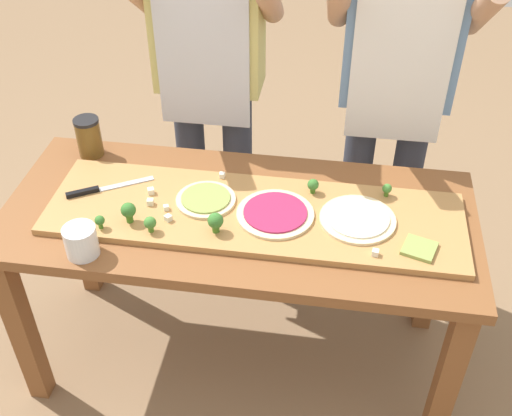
{
  "coord_description": "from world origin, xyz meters",
  "views": [
    {
      "loc": [
        0.3,
        -1.58,
        2.06
      ],
      "look_at": [
        0.06,
        -0.03,
        0.79
      ],
      "focal_mm": 44.16,
      "sensor_mm": 36.0,
      "label": 1
    }
  ],
  "objects_px": {
    "broccoli_floret_back_left": "(313,185)",
    "broccoli_floret_front_mid": "(128,211)",
    "cook_right": "(397,75)",
    "cheese_crumble_e": "(375,253)",
    "cook_left": "(209,63)",
    "pizza_whole_beet_magenta": "(275,213)",
    "cheese_crumble_c": "(168,218)",
    "broccoli_floret_center_left": "(150,223)",
    "broccoli_floret_back_mid": "(216,221)",
    "broccoli_floret_front_left": "(387,189)",
    "sauce_jar": "(89,137)",
    "cheese_crumble_a": "(222,175)",
    "pizza_whole_white_garlic": "(358,219)",
    "cheese_crumble_d": "(150,202)",
    "pizza_whole_pesto_green": "(206,199)",
    "broccoli_floret_center_right": "(100,221)",
    "prep_table": "(239,237)",
    "cheese_crumble_f": "(151,191)",
    "chefs_knife": "(98,189)",
    "pizza_slice_far_left": "(419,248)",
    "cheese_crumble_b": "(166,208)",
    "flour_cup": "(81,243)"
  },
  "relations": [
    {
      "from": "pizza_whole_pesto_green",
      "to": "chefs_knife",
      "type": "bearing_deg",
      "value": -179.98
    },
    {
      "from": "pizza_whole_pesto_green",
      "to": "cook_left",
      "type": "relative_size",
      "value": 0.12
    },
    {
      "from": "pizza_slice_far_left",
      "to": "broccoli_floret_center_right",
      "type": "relative_size",
      "value": 2.04
    },
    {
      "from": "broccoli_floret_center_left",
      "to": "pizza_whole_beet_magenta",
      "type": "bearing_deg",
      "value": 20.02
    },
    {
      "from": "chefs_knife",
      "to": "broccoli_floret_back_mid",
      "type": "relative_size",
      "value": 3.87
    },
    {
      "from": "cheese_crumble_f",
      "to": "cheese_crumble_b",
      "type": "bearing_deg",
      "value": -46.14
    },
    {
      "from": "pizza_whole_white_garlic",
      "to": "cook_left",
      "type": "distance_m",
      "value": 0.85
    },
    {
      "from": "broccoli_floret_center_right",
      "to": "cheese_crumble_c",
      "type": "bearing_deg",
      "value": 18.47
    },
    {
      "from": "flour_cup",
      "to": "cheese_crumble_f",
      "type": "bearing_deg",
      "value": 66.14
    },
    {
      "from": "broccoli_floret_center_right",
      "to": "pizza_whole_beet_magenta",
      "type": "bearing_deg",
      "value": 15.09
    },
    {
      "from": "cheese_crumble_b",
      "to": "cheese_crumble_e",
      "type": "bearing_deg",
      "value": -9.72
    },
    {
      "from": "prep_table",
      "to": "pizza_whole_white_garlic",
      "type": "xyz_separation_m",
      "value": [
        0.39,
        -0.01,
        0.14
      ]
    },
    {
      "from": "cheese_crumble_d",
      "to": "cook_right",
      "type": "bearing_deg",
      "value": 37.0
    },
    {
      "from": "cheese_crumble_b",
      "to": "prep_table",
      "type": "bearing_deg",
      "value": 12.92
    },
    {
      "from": "prep_table",
      "to": "pizza_whole_pesto_green",
      "type": "bearing_deg",
      "value": 174.03
    },
    {
      "from": "pizza_whole_white_garlic",
      "to": "prep_table",
      "type": "bearing_deg",
      "value": 177.86
    },
    {
      "from": "prep_table",
      "to": "chefs_knife",
      "type": "bearing_deg",
      "value": 178.64
    },
    {
      "from": "pizza_whole_white_garlic",
      "to": "cheese_crumble_b",
      "type": "relative_size",
      "value": 14.91
    },
    {
      "from": "broccoli_floret_back_left",
      "to": "broccoli_floret_back_mid",
      "type": "relative_size",
      "value": 0.76
    },
    {
      "from": "broccoli_floret_front_left",
      "to": "pizza_whole_pesto_green",
      "type": "bearing_deg",
      "value": -168.67
    },
    {
      "from": "pizza_whole_beet_magenta",
      "to": "cheese_crumble_c",
      "type": "relative_size",
      "value": 12.67
    },
    {
      "from": "broccoli_floret_front_mid",
      "to": "cook_right",
      "type": "distance_m",
      "value": 1.08
    },
    {
      "from": "cheese_crumble_b",
      "to": "pizza_whole_white_garlic",
      "type": "bearing_deg",
      "value": 3.51
    },
    {
      "from": "chefs_knife",
      "to": "cheese_crumble_e",
      "type": "relative_size",
      "value": 13.86
    },
    {
      "from": "pizza_slice_far_left",
      "to": "broccoli_floret_back_mid",
      "type": "height_order",
      "value": "broccoli_floret_back_mid"
    },
    {
      "from": "broccoli_floret_back_left",
      "to": "cook_right",
      "type": "distance_m",
      "value": 0.55
    },
    {
      "from": "chefs_knife",
      "to": "pizza_slice_far_left",
      "type": "height_order",
      "value": "chefs_knife"
    },
    {
      "from": "broccoli_floret_front_mid",
      "to": "cook_left",
      "type": "bearing_deg",
      "value": 79.76
    },
    {
      "from": "prep_table",
      "to": "cheese_crumble_f",
      "type": "relative_size",
      "value": 76.68
    },
    {
      "from": "pizza_whole_beet_magenta",
      "to": "cheese_crumble_a",
      "type": "height_order",
      "value": "cheese_crumble_a"
    },
    {
      "from": "pizza_whole_white_garlic",
      "to": "cheese_crumble_c",
      "type": "relative_size",
      "value": 12.31
    },
    {
      "from": "broccoli_floret_back_left",
      "to": "broccoli_floret_back_mid",
      "type": "distance_m",
      "value": 0.37
    },
    {
      "from": "cook_right",
      "to": "cheese_crumble_e",
      "type": "bearing_deg",
      "value": -93.8
    },
    {
      "from": "pizza_whole_pesto_green",
      "to": "broccoli_floret_front_left",
      "type": "bearing_deg",
      "value": 11.33
    },
    {
      "from": "pizza_whole_pesto_green",
      "to": "broccoli_floret_center_right",
      "type": "xyz_separation_m",
      "value": [
        -0.3,
        -0.18,
        0.02
      ]
    },
    {
      "from": "chefs_knife",
      "to": "pizza_whole_pesto_green",
      "type": "xyz_separation_m",
      "value": [
        0.37,
        0.0,
        0.0
      ]
    },
    {
      "from": "pizza_whole_beet_magenta",
      "to": "pizza_whole_pesto_green",
      "type": "height_order",
      "value": "same"
    },
    {
      "from": "pizza_slice_far_left",
      "to": "broccoli_floret_front_mid",
      "type": "xyz_separation_m",
      "value": [
        -0.9,
        -0.0,
        0.04
      ]
    },
    {
      "from": "broccoli_floret_back_mid",
      "to": "flour_cup",
      "type": "relative_size",
      "value": 0.69
    },
    {
      "from": "prep_table",
      "to": "broccoli_floret_front_mid",
      "type": "relative_size",
      "value": 21.93
    },
    {
      "from": "chefs_knife",
      "to": "flour_cup",
      "type": "relative_size",
      "value": 2.66
    },
    {
      "from": "cheese_crumble_e",
      "to": "broccoli_floret_front_left",
      "type": "bearing_deg",
      "value": 83.35
    },
    {
      "from": "sauce_jar",
      "to": "cheese_crumble_a",
      "type": "bearing_deg",
      "value": -11.08
    },
    {
      "from": "cheese_crumble_b",
      "to": "cheese_crumble_f",
      "type": "relative_size",
      "value": 0.8
    },
    {
      "from": "cheese_crumble_e",
      "to": "cook_left",
      "type": "height_order",
      "value": "cook_left"
    },
    {
      "from": "cheese_crumble_a",
      "to": "cheese_crumble_d",
      "type": "distance_m",
      "value": 0.28
    },
    {
      "from": "broccoli_floret_back_left",
      "to": "broccoli_floret_front_mid",
      "type": "xyz_separation_m",
      "value": [
        -0.56,
        -0.24,
        0.01
      ]
    },
    {
      "from": "flour_cup",
      "to": "pizza_whole_beet_magenta",
      "type": "bearing_deg",
      "value": 23.52
    },
    {
      "from": "cook_left",
      "to": "broccoli_floret_back_left",
      "type": "bearing_deg",
      "value": -45.27
    },
    {
      "from": "broccoli_floret_back_mid",
      "to": "broccoli_floret_front_left",
      "type": "xyz_separation_m",
      "value": [
        0.53,
        0.26,
        -0.01
      ]
    }
  ]
}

